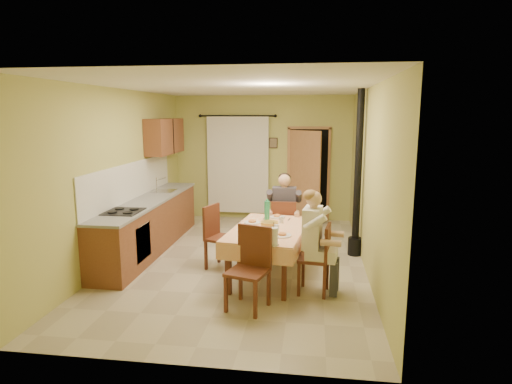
# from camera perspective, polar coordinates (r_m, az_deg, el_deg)

# --- Properties ---
(floor) EXTENTS (4.00, 6.00, 0.01)m
(floor) POSITION_cam_1_polar(r_m,az_deg,el_deg) (7.14, -2.12, -9.21)
(floor) COLOR tan
(floor) RESTS_ON ground
(room_shell) EXTENTS (4.04, 6.04, 2.82)m
(room_shell) POSITION_cam_1_polar(r_m,az_deg,el_deg) (6.76, -2.23, 5.50)
(room_shell) COLOR tan
(room_shell) RESTS_ON ground
(kitchen_run) EXTENTS (0.64, 3.64, 1.56)m
(kitchen_run) POSITION_cam_1_polar(r_m,az_deg,el_deg) (7.83, -14.06, -4.07)
(kitchen_run) COLOR brown
(kitchen_run) RESTS_ON ground
(upper_cabinets) EXTENTS (0.35, 1.40, 0.70)m
(upper_cabinets) POSITION_cam_1_polar(r_m,az_deg,el_deg) (8.86, -12.05, 7.28)
(upper_cabinets) COLOR brown
(upper_cabinets) RESTS_ON room_shell
(curtain) EXTENTS (1.70, 0.07, 2.22)m
(curtain) POSITION_cam_1_polar(r_m,az_deg,el_deg) (9.75, -2.44, 3.71)
(curtain) COLOR black
(curtain) RESTS_ON ground
(doorway) EXTENTS (0.96, 0.53, 2.15)m
(doorway) POSITION_cam_1_polar(r_m,az_deg,el_deg) (9.58, 6.77, 2.26)
(doorway) COLOR black
(doorway) RESTS_ON ground
(dining_table) EXTENTS (1.22, 1.81, 0.76)m
(dining_table) POSITION_cam_1_polar(r_m,az_deg,el_deg) (6.34, 1.69, -8.13)
(dining_table) COLOR #F1AB7B
(dining_table) RESTS_ON ground
(tableware) EXTENTS (0.75, 1.66, 0.33)m
(tableware) POSITION_cam_1_polar(r_m,az_deg,el_deg) (6.13, 1.67, -4.55)
(tableware) COLOR white
(tableware) RESTS_ON dining_table
(chair_far) EXTENTS (0.42, 0.42, 0.97)m
(chair_far) POSITION_cam_1_polar(r_m,az_deg,el_deg) (7.36, 3.72, -6.25)
(chair_far) COLOR #542616
(chair_far) RESTS_ON ground
(chair_near) EXTENTS (0.57, 0.57, 1.02)m
(chair_near) POSITION_cam_1_polar(r_m,az_deg,el_deg) (5.42, -1.04, -12.42)
(chair_near) COLOR #542616
(chair_near) RESTS_ON ground
(chair_right) EXTENTS (0.45, 0.45, 0.95)m
(chair_right) POSITION_cam_1_polar(r_m,az_deg,el_deg) (5.91, 7.82, -10.56)
(chair_right) COLOR #542616
(chair_right) RESTS_ON ground
(chair_left) EXTENTS (0.55, 0.55, 0.99)m
(chair_left) POSITION_cam_1_polar(r_m,az_deg,el_deg) (6.79, -4.62, -7.69)
(chair_left) COLOR #542616
(chair_left) RESTS_ON ground
(man_far) EXTENTS (0.59, 0.47, 1.39)m
(man_far) POSITION_cam_1_polar(r_m,az_deg,el_deg) (7.23, 3.78, -1.74)
(man_far) COLOR #38333D
(man_far) RESTS_ON chair_far
(man_right) EXTENTS (0.51, 0.62, 1.39)m
(man_right) POSITION_cam_1_polar(r_m,az_deg,el_deg) (5.73, 7.83, -5.04)
(man_right) COLOR silver
(man_right) RESTS_ON chair_right
(stove_flue) EXTENTS (0.24, 0.24, 2.80)m
(stove_flue) POSITION_cam_1_polar(r_m,az_deg,el_deg) (7.39, 13.31, -0.57)
(stove_flue) COLOR black
(stove_flue) RESTS_ON ground
(picture_back) EXTENTS (0.19, 0.03, 0.23)m
(picture_back) POSITION_cam_1_polar(r_m,az_deg,el_deg) (9.66, 2.32, 6.55)
(picture_back) COLOR black
(picture_back) RESTS_ON room_shell
(picture_right) EXTENTS (0.03, 0.31, 0.21)m
(picture_right) POSITION_cam_1_polar(r_m,az_deg,el_deg) (7.89, 13.67, 6.14)
(picture_right) COLOR brown
(picture_right) RESTS_ON room_shell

